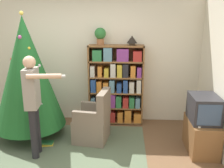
# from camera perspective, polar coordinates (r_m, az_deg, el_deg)

# --- Properties ---
(ground_plane) EXTENTS (14.00, 14.00, 0.00)m
(ground_plane) POSITION_cam_1_polar(r_m,az_deg,el_deg) (3.91, -10.98, -18.21)
(ground_plane) COLOR brown
(wall_back) EXTENTS (8.00, 0.10, 2.60)m
(wall_back) POSITION_cam_1_polar(r_m,az_deg,el_deg) (5.18, -6.63, 5.88)
(wall_back) COLOR silver
(wall_back) RESTS_ON ground_plane
(area_rug) EXTENTS (2.67, 1.71, 0.01)m
(area_rug) POSITION_cam_1_polar(r_m,az_deg,el_deg) (4.42, -10.44, -13.84)
(area_rug) COLOR #56664C
(area_rug) RESTS_ON ground_plane
(bookshelf) EXTENTS (1.08, 0.30, 1.60)m
(bookshelf) POSITION_cam_1_polar(r_m,az_deg,el_deg) (5.00, 0.91, -0.45)
(bookshelf) COLOR brown
(bookshelf) RESTS_ON ground_plane
(tv_stand) EXTENTS (0.43, 0.74, 0.53)m
(tv_stand) POSITION_cam_1_polar(r_m,az_deg,el_deg) (4.37, 19.69, -11.07)
(tv_stand) COLOR brown
(tv_stand) RESTS_ON ground_plane
(television) EXTENTS (0.42, 0.56, 0.42)m
(television) POSITION_cam_1_polar(r_m,az_deg,el_deg) (4.19, 20.27, -5.27)
(television) COLOR #28282D
(television) RESTS_ON tv_stand
(game_remote) EXTENTS (0.04, 0.12, 0.02)m
(game_remote) POSITION_cam_1_polar(r_m,az_deg,el_deg) (4.03, 19.13, -8.99)
(game_remote) COLOR white
(game_remote) RESTS_ON tv_stand
(christmas_tree) EXTENTS (1.24, 1.24, 2.22)m
(christmas_tree) POSITION_cam_1_polar(r_m,az_deg,el_deg) (4.57, -18.88, 2.39)
(christmas_tree) COLOR #4C3323
(christmas_tree) RESTS_ON ground_plane
(armchair) EXTENTS (0.64, 0.64, 0.92)m
(armchair) POSITION_cam_1_polar(r_m,az_deg,el_deg) (4.44, -4.21, -8.90)
(armchair) COLOR #7A6B5B
(armchair) RESTS_ON ground_plane
(standing_person) EXTENTS (0.66, 0.47, 1.59)m
(standing_person) POSITION_cam_1_polar(r_m,az_deg,el_deg) (3.92, -17.59, -3.25)
(standing_person) COLOR #232328
(standing_person) RESTS_ON ground_plane
(potted_plant) EXTENTS (0.22, 0.22, 0.33)m
(potted_plant) POSITION_cam_1_polar(r_m,az_deg,el_deg) (4.86, -2.70, 11.13)
(potted_plant) COLOR #935B38
(potted_plant) RESTS_ON bookshelf
(table_lamp) EXTENTS (0.20, 0.20, 0.18)m
(table_lamp) POSITION_cam_1_polar(r_m,az_deg,el_deg) (4.84, 4.60, 10.03)
(table_lamp) COLOR #473828
(table_lamp) RESTS_ON bookshelf
(book_pile_near_tree) EXTENTS (0.24, 0.18, 0.05)m
(book_pile_near_tree) POSITION_cam_1_polar(r_m,az_deg,el_deg) (4.54, -14.64, -12.99)
(book_pile_near_tree) COLOR gold
(book_pile_near_tree) RESTS_ON ground_plane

